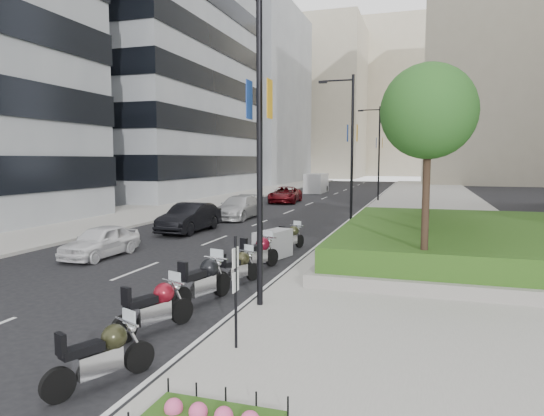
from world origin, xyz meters
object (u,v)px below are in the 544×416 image
at_px(motorcycle_0, 103,355).
at_px(motorcycle_4, 258,253).
at_px(motorcycle_3, 238,268).
at_px(delivery_van, 316,184).
at_px(lamp_post_2, 377,149).
at_px(motorcycle_5, 273,245).
at_px(car_a, 100,241).
at_px(car_d, 285,195).
at_px(car_b, 190,218).
at_px(motorcycle_2, 203,280).
at_px(motorcycle_1, 156,307).
at_px(lamp_post_1, 350,142).
at_px(parking_sign, 236,286).
at_px(car_c, 239,207).
at_px(motorcycle_6, 291,237).
at_px(lamp_post_0, 254,120).

height_order(motorcycle_0, motorcycle_4, motorcycle_4).
xyz_separation_m(motorcycle_3, delivery_van, (-6.91, 43.65, 0.52)).
bearing_deg(motorcycle_0, motorcycle_3, 26.49).
bearing_deg(lamp_post_2, motorcycle_5, -93.07).
bearing_deg(motorcycle_5, car_a, 120.29).
bearing_deg(motorcycle_4, delivery_van, 28.96).
bearing_deg(car_d, motorcycle_5, -79.89).
bearing_deg(car_d, car_b, -94.84).
height_order(motorcycle_5, car_a, car_a).
distance_m(motorcycle_2, car_a, 8.32).
height_order(motorcycle_0, motorcycle_1, motorcycle_1).
relative_size(motorcycle_3, car_d, 0.37).
xyz_separation_m(motorcycle_3, car_d, (-6.71, 29.17, 0.19)).
distance_m(motorcycle_0, motorcycle_5, 11.58).
height_order(motorcycle_2, motorcycle_4, motorcycle_2).
relative_size(motorcycle_0, car_d, 0.37).
bearing_deg(lamp_post_2, lamp_post_1, -90.00).
xyz_separation_m(motorcycle_5, car_b, (-6.62, 5.59, 0.23)).
distance_m(car_a, delivery_van, 41.20).
xyz_separation_m(parking_sign, car_b, (-8.80, 15.16, -0.65)).
xyz_separation_m(lamp_post_1, motorcycle_5, (-1.52, -10.44, -4.49)).
height_order(car_a, car_b, car_b).
distance_m(car_b, car_c, 6.57).
bearing_deg(motorcycle_2, parking_sign, -130.81).
height_order(car_d, delivery_van, delivery_van).
relative_size(car_a, car_c, 0.73).
relative_size(lamp_post_2, car_c, 1.69).
distance_m(motorcycle_6, delivery_van, 37.94).
bearing_deg(lamp_post_0, motorcycle_3, 120.85).
bearing_deg(car_d, motorcycle_4, -80.79).
bearing_deg(lamp_post_0, motorcycle_5, 103.06).
relative_size(motorcycle_5, car_a, 0.52).
height_order(lamp_post_1, motorcycle_3, lamp_post_1).
xyz_separation_m(lamp_post_2, car_c, (-7.78, -16.28, -4.29)).
distance_m(motorcycle_1, motorcycle_4, 6.82).
bearing_deg(lamp_post_0, car_d, 104.40).
distance_m(motorcycle_2, motorcycle_4, 4.38).
bearing_deg(motorcycle_3, car_c, 41.96).
distance_m(lamp_post_2, motorcycle_5, 28.83).
xyz_separation_m(car_a, car_c, (0.68, 13.98, 0.11)).
bearing_deg(lamp_post_0, lamp_post_2, 90.00).
height_order(lamp_post_0, motorcycle_6, lamp_post_0).
relative_size(lamp_post_0, motorcycle_6, 4.31).
xyz_separation_m(lamp_post_1, lamp_post_2, (0.00, 18.00, 0.00)).
bearing_deg(car_d, motorcycle_0, -83.81).
xyz_separation_m(lamp_post_1, motorcycle_2, (-1.55, -16.91, -4.41)).
xyz_separation_m(car_d, delivery_van, (-0.20, 14.48, 0.32)).
height_order(lamp_post_1, car_a, lamp_post_1).
xyz_separation_m(motorcycle_2, car_d, (-6.52, 31.37, 0.09)).
xyz_separation_m(car_b, delivery_van, (-0.13, 33.78, 0.27)).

